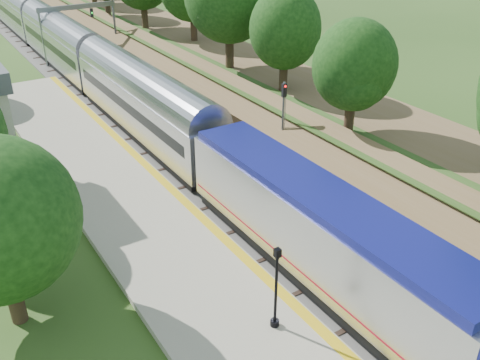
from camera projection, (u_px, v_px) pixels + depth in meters
trackbed at (67, 52)px, 63.16m from camera, size 9.50×170.00×0.28m
platform at (180, 262)px, 26.99m from camera, size 6.40×68.00×0.38m
yellow_stripe at (228, 242)px, 28.24m from camera, size 0.55×68.00×0.01m
embankment at (131, 27)px, 66.20m from camera, size 10.64×170.00×11.70m
signal_gantry at (78, 18)px, 57.40m from camera, size 8.40×0.38×6.20m
trees_behind_platform at (19, 180)px, 25.59m from camera, size 7.82×53.32×7.21m
train at (18, 13)px, 71.93m from camera, size 3.14×147.02×4.61m
lamppost_far at (276, 293)px, 21.98m from camera, size 0.39×0.39×3.97m
signal_farside at (283, 114)px, 35.85m from camera, size 0.31×0.25×5.66m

